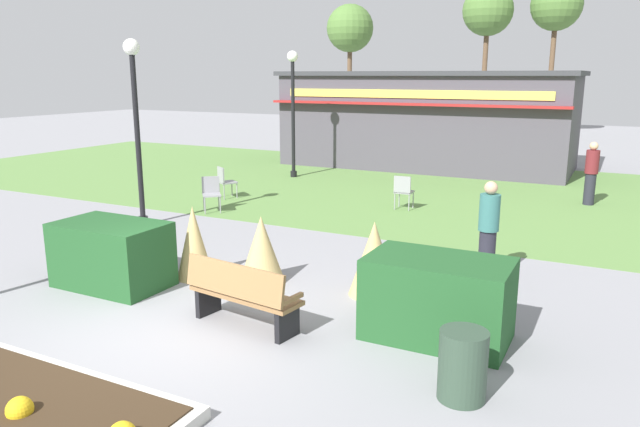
# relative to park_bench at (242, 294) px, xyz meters

# --- Properties ---
(ground_plane) EXTENTS (80.00, 80.00, 0.00)m
(ground_plane) POSITION_rel_park_bench_xyz_m (-0.73, -0.51, -0.48)
(ground_plane) COLOR gray
(lawn_patch) EXTENTS (36.00, 12.00, 0.01)m
(lawn_patch) POSITION_rel_park_bench_xyz_m (-0.73, 11.11, -0.48)
(lawn_patch) COLOR #5B8442
(lawn_patch) RESTS_ON ground_plane
(park_bench) EXTENTS (1.76, 0.75, 0.95)m
(park_bench) POSITION_rel_park_bench_xyz_m (0.00, 0.00, 0.00)
(park_bench) COLOR olive
(park_bench) RESTS_ON ground_plane
(hedge_left) EXTENTS (1.80, 1.10, 1.07)m
(hedge_left) POSITION_rel_park_bench_xyz_m (-2.85, 0.43, 0.05)
(hedge_left) COLOR #1E4C23
(hedge_left) RESTS_ON ground_plane
(hedge_right) EXTENTS (1.84, 1.10, 1.09)m
(hedge_right) POSITION_rel_park_bench_xyz_m (2.48, 0.89, 0.07)
(hedge_right) COLOR #1E4C23
(hedge_right) RESTS_ON ground_plane
(ornamental_grass_behind_left) EXTENTS (0.78, 0.78, 1.14)m
(ornamental_grass_behind_left) POSITION_rel_park_bench_xyz_m (-0.75, 1.68, 0.09)
(ornamental_grass_behind_left) COLOR tan
(ornamental_grass_behind_left) RESTS_ON ground_plane
(ornamental_grass_behind_right) EXTENTS (0.80, 0.80, 1.19)m
(ornamental_grass_behind_right) POSITION_rel_park_bench_xyz_m (1.13, 2.00, 0.12)
(ornamental_grass_behind_right) COLOR tan
(ornamental_grass_behind_right) RESTS_ON ground_plane
(ornamental_grass_behind_center) EXTENTS (0.62, 0.62, 1.27)m
(ornamental_grass_behind_center) POSITION_rel_park_bench_xyz_m (-1.89, 1.34, 0.15)
(ornamental_grass_behind_center) COLOR tan
(ornamental_grass_behind_center) RESTS_ON ground_plane
(lamppost_mid) EXTENTS (0.36, 0.36, 4.18)m
(lamppost_mid) POSITION_rel_park_bench_xyz_m (-5.36, 3.77, 2.15)
(lamppost_mid) COLOR black
(lamppost_mid) RESTS_ON ground_plane
(lamppost_far) EXTENTS (0.36, 0.36, 4.18)m
(lamppost_far) POSITION_rel_park_bench_xyz_m (-5.57, 11.23, 2.15)
(lamppost_far) COLOR black
(lamppost_far) RESTS_ON ground_plane
(trash_bin) EXTENTS (0.52, 0.52, 0.78)m
(trash_bin) POSITION_rel_park_bench_xyz_m (3.16, -0.49, -0.09)
(trash_bin) COLOR #2D4233
(trash_bin) RESTS_ON ground_plane
(food_kiosk) EXTENTS (10.72, 4.73, 3.53)m
(food_kiosk) POSITION_rel_park_bench_xyz_m (-2.31, 15.71, 1.30)
(food_kiosk) COLOR #47424C
(food_kiosk) RESTS_ON ground_plane
(cafe_chair_west) EXTENTS (0.62, 0.62, 0.89)m
(cafe_chair_west) POSITION_rel_park_bench_xyz_m (-4.79, 5.63, 0.05)
(cafe_chair_west) COLOR gray
(cafe_chair_west) RESTS_ON ground_plane
(cafe_chair_east) EXTENTS (0.46, 0.46, 0.89)m
(cafe_chair_east) POSITION_rel_park_bench_xyz_m (-0.52, 8.07, 0.05)
(cafe_chair_east) COLOR gray
(cafe_chair_east) RESTS_ON ground_plane
(cafe_chair_center) EXTENTS (0.61, 0.61, 0.89)m
(cafe_chair_center) POSITION_rel_park_bench_xyz_m (-5.50, 7.18, 0.05)
(cafe_chair_center) COLOR gray
(cafe_chair_center) RESTS_ON ground_plane
(person_strolling) EXTENTS (0.34, 0.34, 1.69)m
(person_strolling) POSITION_rel_park_bench_xyz_m (3.71, 10.92, 0.38)
(person_strolling) COLOR #23232D
(person_strolling) RESTS_ON ground_plane
(person_standing) EXTENTS (0.34, 0.34, 1.69)m
(person_standing) POSITION_rel_park_bench_xyz_m (2.55, 3.59, 0.38)
(person_standing) COLOR #23232D
(person_standing) RESTS_ON ground_plane
(parked_car_west_slot) EXTENTS (4.20, 2.07, 1.20)m
(parked_car_west_slot) POSITION_rel_park_bench_xyz_m (-3.58, 23.32, 0.16)
(parked_car_west_slot) COLOR #2D6638
(parked_car_west_slot) RESTS_ON ground_plane
(tree_left_bg) EXTENTS (2.80, 2.80, 8.32)m
(tree_left_bg) POSITION_rel_park_bench_xyz_m (-3.19, 29.15, 6.36)
(tree_left_bg) COLOR brown
(tree_left_bg) RESTS_ON ground_plane
(tree_right_bg) EXTENTS (2.80, 2.80, 8.57)m
(tree_right_bg) POSITION_rel_park_bench_xyz_m (0.26, 30.37, 6.60)
(tree_right_bg) COLOR brown
(tree_right_bg) RESTS_ON ground_plane
(tree_center_bg) EXTENTS (2.80, 2.80, 7.53)m
(tree_center_bg) POSITION_rel_park_bench_xyz_m (-10.96, 27.66, 5.58)
(tree_center_bg) COLOR brown
(tree_center_bg) RESTS_ON ground_plane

